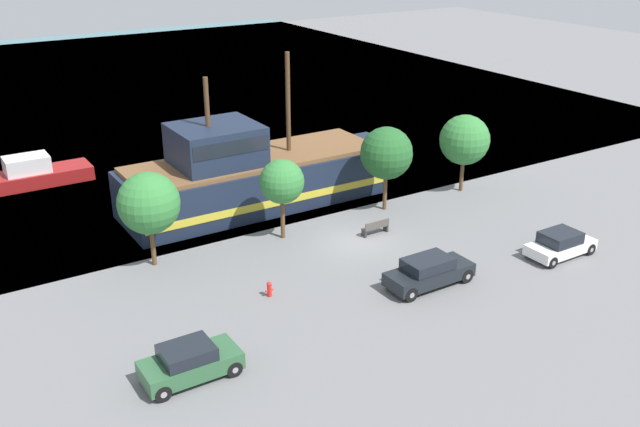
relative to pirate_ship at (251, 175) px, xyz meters
name	(u,v)px	position (x,y,z in m)	size (l,w,h in m)	color
ground_plane	(355,241)	(2.35, -7.91, -1.99)	(160.00, 160.00, 0.00)	slate
water_surface	(114,90)	(2.35, 36.09, -1.99)	(80.00, 80.00, 0.00)	teal
pirate_ship	(251,175)	(0.00, 0.00, 0.00)	(17.68, 5.47, 9.21)	#192338
moored_boat_dockside	(292,155)	(6.29, 5.87, -1.45)	(6.20, 1.93, 1.43)	#2D333D
moored_boat_outer	(35,174)	(-10.65, 10.99, -1.25)	(7.01, 2.45, 2.02)	maroon
parked_car_curb_front	(429,272)	(2.46, -13.98, -1.25)	(4.50, 1.77, 1.49)	black
parked_car_curb_mid	(560,244)	(10.46, -15.14, -1.31)	(3.82, 1.78, 1.39)	white
parked_car_curb_rear	(190,362)	(-10.28, -14.90, -1.26)	(3.84, 1.84, 1.46)	#2D5B38
fire_hydrant	(269,289)	(-4.61, -10.82, -1.58)	(0.42, 0.25, 0.76)	red
bench_promenade_east	(376,227)	(3.87, -7.74, -1.55)	(1.64, 0.45, 0.85)	#4C4742
tree_row_east	(149,203)	(-8.06, -4.72, 1.42)	(3.15, 3.15, 5.00)	brown
tree_row_mideast	(282,182)	(-0.79, -5.33, 1.33)	(2.46, 2.46, 4.57)	brown
tree_row_midwest	(386,153)	(6.56, -4.97, 1.60)	(3.16, 3.16, 5.18)	brown
tree_row_west	(465,140)	(12.73, -5.06, 1.46)	(3.21, 3.21, 5.06)	brown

